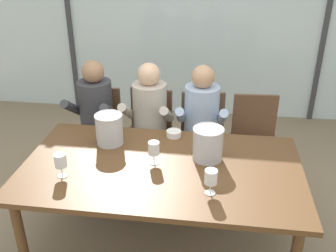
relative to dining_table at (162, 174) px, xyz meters
name	(u,v)px	position (x,y,z in m)	size (l,w,h in m)	color
ground	(176,175)	(0.00, 1.00, -0.67)	(14.00, 14.00, 0.00)	#847056
window_glass_panel	(192,17)	(0.00, 2.62, 0.63)	(7.23, 0.03, 2.60)	silver
window_mullion_left	(69,14)	(-1.63, 2.60, 0.63)	(0.06, 0.06, 2.60)	#38383D
window_mullion_right	(326,21)	(1.63, 2.60, 0.63)	(0.06, 0.06, 2.60)	#38383D
dining_table	(162,174)	(0.00, 0.00, 0.00)	(2.03, 1.14, 0.74)	brown
chair_near_curtain	(99,126)	(-0.78, 0.96, -0.14)	(0.47, 0.47, 0.90)	brown
chair_left_of_center	(149,128)	(-0.28, 1.00, -0.14)	(0.49, 0.49, 0.90)	brown
chair_center	(202,132)	(0.25, 0.98, -0.14)	(0.47, 0.47, 0.90)	brown
chair_right_of_center	(254,135)	(0.75, 0.99, -0.14)	(0.47, 0.47, 0.90)	brown
person_charcoal_jacket	(93,116)	(-0.78, 0.84, 0.03)	(0.49, 0.63, 1.22)	#38383D
person_beige_jumper	(148,119)	(-0.26, 0.84, 0.03)	(0.48, 0.62, 1.22)	#B7AD9E
person_pale_blue_shirt	(201,122)	(0.24, 0.84, 0.03)	(0.47, 0.62, 1.22)	#9EB2D1
ice_bucket_primary	(208,143)	(0.32, 0.15, 0.20)	(0.23, 0.23, 0.25)	#B7B7BC
ice_bucket_secondary	(109,129)	(-0.46, 0.28, 0.19)	(0.22, 0.22, 0.25)	#B7B7BC
tasting_bowl	(174,134)	(0.03, 0.46, 0.09)	(0.12, 0.12, 0.05)	silver
wine_glass_by_left_taster	(211,178)	(0.36, -0.28, 0.19)	(0.08, 0.08, 0.17)	silver
wine_glass_near_bucket	(61,162)	(-0.66, -0.22, 0.19)	(0.08, 0.08, 0.17)	silver
wine_glass_center_pour	(154,149)	(-0.06, 0.03, 0.19)	(0.08, 0.08, 0.17)	silver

